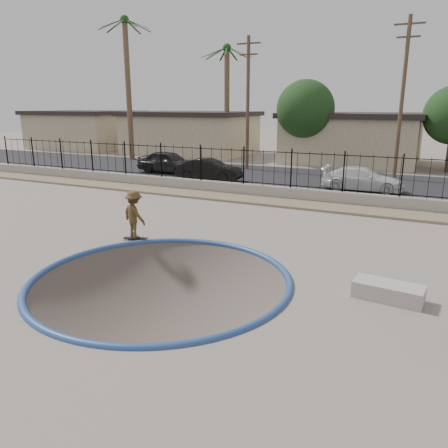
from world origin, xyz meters
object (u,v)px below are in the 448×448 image
skater (134,217)px  car_c (362,179)px  car_b (209,170)px  skateboard (136,238)px  car_a (168,162)px  concrete_ledge (388,291)px

skater → car_c: bearing=-95.4°
car_b → car_c: size_ratio=0.94×
skateboard → car_a: size_ratio=0.20×
skater → skateboard: bearing=-175.4°
skateboard → concrete_ledge: 8.48m
car_a → skateboard: bearing=-151.5°
skater → concrete_ledge: skater is taller
car_a → car_c: bearing=-93.7°
skater → car_c: size_ratio=0.38×
car_b → car_c: 8.96m
skateboard → car_b: car_b is taller
skater → car_b: 12.26m
concrete_ledge → car_a: car_a is taller
skater → car_a: size_ratio=0.37×
car_b → skater: bearing=-169.5°
skateboard → car_a: (-7.29, 13.40, 0.72)m
concrete_ledge → car_c: size_ratio=0.38×
skater → car_b: size_ratio=0.41×
car_c → car_a: bearing=86.0°
skater → skateboard: size_ratio=1.87×
skater → skateboard: skater is taller
concrete_ledge → car_c: (-2.79, 13.79, 0.45)m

